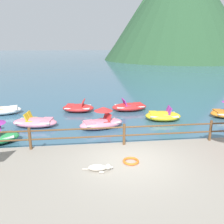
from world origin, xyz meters
TOP-DOWN VIEW (x-y plane):
  - ground_plane at (0.00, 40.00)m, footprint 200.00×200.00m
  - promenade_dock at (0.00, -2.20)m, footprint 28.00×8.00m
  - dock_railing at (0.00, 1.55)m, footprint 23.92×0.12m
  - dog_resting at (-1.23, -0.58)m, footprint 1.07×0.41m
  - life_ring at (-0.01, -0.09)m, footprint 0.61×0.61m
  - pedal_boat_1 at (-7.10, 8.43)m, footprint 2.48×1.66m
  - pedal_boat_2 at (1.54, 8.31)m, footprint 2.60×1.49m
  - pedal_boat_4 at (-0.74, 4.83)m, footprint 2.74×1.75m
  - pedal_boat_5 at (-4.52, 5.59)m, footprint 2.71×1.62m
  - pedal_boat_6 at (-2.11, 8.49)m, footprint 2.39×1.71m
  - pedal_boat_7 at (3.19, 5.86)m, footprint 2.34×1.59m
  - cliff_headland at (23.15, 59.49)m, footprint 40.13×40.13m

SIDE VIEW (x-z plane):
  - ground_plane at x=0.00m, z-range 0.00..0.00m
  - promenade_dock at x=0.00m, z-range 0.00..0.40m
  - pedal_boat_5 at x=-4.52m, z-range -0.15..0.70m
  - pedal_boat_6 at x=-2.11m, z-range -0.15..0.70m
  - pedal_boat_1 at x=-7.10m, z-range -0.15..0.71m
  - pedal_boat_2 at x=1.54m, z-range -0.15..0.72m
  - pedal_boat_7 at x=3.19m, z-range -0.15..0.74m
  - pedal_boat_4 at x=-0.74m, z-range -0.23..1.02m
  - life_ring at x=-0.01m, z-range 0.40..0.49m
  - dog_resting at x=-1.23m, z-range 0.39..0.65m
  - dock_railing at x=0.00m, z-range 0.50..1.45m
  - cliff_headland at x=23.15m, z-range -0.87..27.41m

